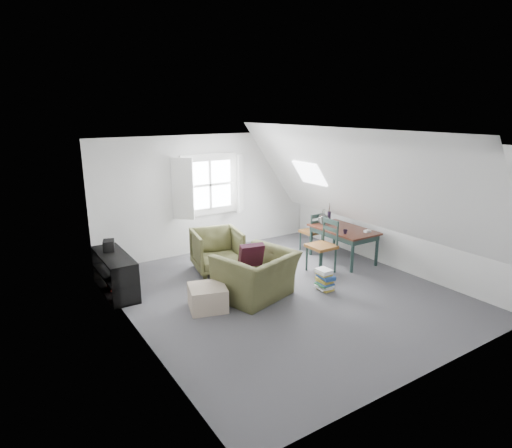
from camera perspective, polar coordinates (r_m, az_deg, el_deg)
floor at (r=7.34m, az=3.86°, el=-9.11°), size 5.50×5.50×0.00m
ceiling at (r=6.72m, az=4.24°, el=10.72°), size 5.50×5.50×0.00m
wall_back at (r=9.22m, az=-6.25°, el=4.03°), size 5.00×0.00×5.00m
wall_front at (r=5.11m, az=22.92°, el=-6.31°), size 5.00×0.00×5.00m
wall_left at (r=5.84m, az=-16.07°, el=-3.05°), size 0.00×5.50×5.50m
wall_right at (r=8.62m, az=17.50°, el=2.64°), size 0.00×5.50×5.50m
slope_left at (r=6.03m, az=-7.78°, el=3.14°), size 3.19×5.50×4.48m
slope_right at (r=7.83m, az=13.30°, el=5.64°), size 3.19×5.50×4.48m
dormer_window at (r=9.12m, az=-6.07°, el=5.19°), size 1.71×0.35×1.30m
skylight at (r=8.77m, az=7.17°, el=6.72°), size 0.35×0.75×0.47m
armchair_near at (r=7.17m, az=0.02°, el=-9.69°), size 1.42×1.32×0.76m
armchair_far at (r=8.32m, az=-5.14°, el=-6.15°), size 1.02×1.04×0.81m
throw_pillow at (r=7.03m, az=-0.64°, el=-4.17°), size 0.44×0.31×0.42m
ottoman at (r=6.76m, az=-6.47°, el=-9.71°), size 0.69×0.69×0.37m
dining_table at (r=8.82m, az=11.57°, el=-1.14°), size 0.81×1.35×0.67m
demijohn at (r=8.98m, az=8.96°, el=0.70°), size 0.22×0.22×0.31m
vase_twigs at (r=9.22m, az=9.72°, el=1.04°), size 0.07×0.08×0.56m
cup at (r=8.42m, az=11.79°, el=-1.30°), size 0.10×0.10×0.08m
paper_box at (r=8.63m, az=14.63°, el=-0.92°), size 0.14×0.09×0.04m
dining_chair_far at (r=9.30m, az=7.53°, el=-0.96°), size 0.41×0.41×0.87m
dining_chair_near at (r=8.18m, az=8.94°, el=-2.78°), size 0.47×0.47×1.00m
media_shelf at (r=7.56m, az=-18.18°, el=-6.64°), size 0.44×1.32×0.68m
electronics_box at (r=7.69m, az=-19.03°, el=-2.77°), size 0.24×0.29×0.20m
magazine_stack at (r=7.46m, az=9.15°, el=-7.33°), size 0.28×0.33×0.37m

